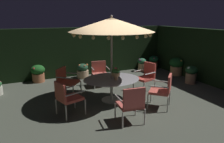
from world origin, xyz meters
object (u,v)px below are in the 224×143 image
(patio_umbrella, at_px, (112,25))
(potted_plant_back_right, at_px, (191,74))
(centerpiece_planter, at_px, (116,73))
(potted_plant_left_near, at_px, (154,62))
(patio_chair_east, at_px, (67,96))
(patio_dining_table, at_px, (112,82))
(potted_plant_front_corner, at_px, (83,71))
(patio_chair_south, at_px, (163,89))
(potted_plant_right_near, at_px, (38,73))
(patio_chair_north, at_px, (100,72))
(patio_chair_southwest, at_px, (146,75))
(patio_chair_northeast, at_px, (66,80))
(patio_chair_southeast, at_px, (131,103))
(potted_plant_right_far, at_px, (142,64))
(potted_plant_left_far, at_px, (176,66))

(patio_umbrella, distance_m, potted_plant_back_right, 4.11)
(centerpiece_planter, distance_m, potted_plant_left_near, 4.81)
(patio_chair_east, bearing_deg, patio_dining_table, 16.98)
(patio_umbrella, relative_size, potted_plant_front_corner, 4.26)
(patio_chair_south, height_order, potted_plant_back_right, patio_chair_south)
(potted_plant_right_near, bearing_deg, centerpiece_planter, -59.01)
(patio_chair_south, distance_m, potted_plant_back_right, 2.86)
(patio_chair_north, bearing_deg, patio_chair_southwest, -41.63)
(patio_chair_northeast, xyz_separation_m, potted_plant_back_right, (4.78, -0.72, -0.17))
(patio_chair_north, relative_size, patio_chair_east, 0.97)
(centerpiece_planter, distance_m, patio_chair_southeast, 1.44)
(patio_chair_north, distance_m, patio_chair_southeast, 3.15)
(patio_chair_north, bearing_deg, patio_umbrella, -97.63)
(centerpiece_planter, bearing_deg, potted_plant_left_near, 40.89)
(patio_umbrella, height_order, potted_plant_right_far, patio_umbrella)
(patio_chair_east, bearing_deg, potted_plant_front_corner, 66.66)
(patio_chair_southeast, distance_m, patio_chair_south, 1.38)
(potted_plant_front_corner, bearing_deg, patio_chair_north, -77.57)
(patio_umbrella, height_order, potted_plant_left_near, patio_umbrella)
(patio_chair_north, height_order, potted_plant_right_far, patio_chair_north)
(patio_dining_table, relative_size, patio_chair_north, 1.92)
(patio_umbrella, distance_m, potted_plant_right_near, 4.08)
(potted_plant_right_near, bearing_deg, patio_chair_south, -53.99)
(potted_plant_right_near, height_order, potted_plant_front_corner, potted_plant_right_near)
(potted_plant_left_far, relative_size, potted_plant_right_near, 1.14)
(patio_chair_south, xyz_separation_m, potted_plant_back_right, (2.47, 1.43, -0.20))
(potted_plant_right_far, bearing_deg, patio_chair_southwest, -119.01)
(potted_plant_left_far, bearing_deg, patio_chair_east, -159.82)
(centerpiece_planter, xyz_separation_m, patio_chair_southwest, (1.49, 0.58, -0.40))
(patio_chair_southwest, distance_m, potted_plant_front_corner, 2.97)
(patio_chair_south, relative_size, potted_plant_left_far, 1.26)
(patio_chair_north, distance_m, potted_plant_left_near, 3.71)
(patio_chair_south, bearing_deg, potted_plant_right_near, 126.01)
(patio_chair_northeast, bearing_deg, patio_chair_north, 20.49)
(patio_umbrella, relative_size, centerpiece_planter, 6.74)
(patio_umbrella, xyz_separation_m, patio_chair_southwest, (1.54, 0.38, -1.79))
(patio_chair_southwest, bearing_deg, patio_chair_north, 138.37)
(potted_plant_front_corner, bearing_deg, potted_plant_left_near, 0.98)
(potted_plant_front_corner, height_order, potted_plant_left_near, potted_plant_left_near)
(patio_chair_south, xyz_separation_m, potted_plant_right_near, (-3.01, 4.14, -0.21))
(patio_dining_table, height_order, potted_plant_right_far, patio_dining_table)
(patio_umbrella, relative_size, patio_chair_northeast, 2.81)
(patio_umbrella, xyz_separation_m, potted_plant_front_corner, (-0.08, 2.86, -2.04))
(centerpiece_planter, height_order, potted_plant_right_far, centerpiece_planter)
(centerpiece_planter, distance_m, potted_plant_left_far, 4.25)
(potted_plant_front_corner, distance_m, potted_plant_left_near, 3.73)
(patio_dining_table, xyz_separation_m, potted_plant_right_near, (-1.89, 3.03, -0.23))
(patio_chair_northeast, height_order, patio_chair_east, patio_chair_east)
(centerpiece_planter, relative_size, potted_plant_left_near, 0.58)
(patio_chair_south, xyz_separation_m, potted_plant_left_far, (2.78, 2.64, -0.15))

